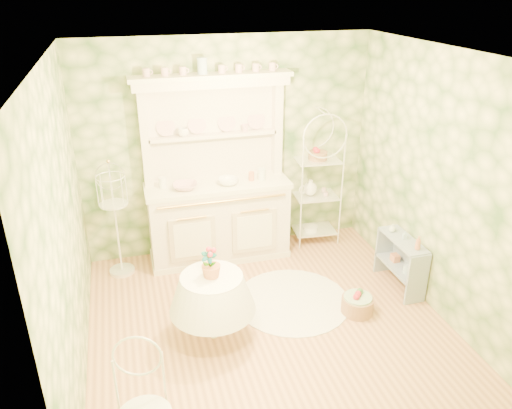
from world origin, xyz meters
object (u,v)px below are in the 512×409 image
object	(u,v)px
bakers_rack	(316,180)
floor_basket	(357,304)
side_shelf	(400,264)
kitchen_dresser	(217,173)
round_table	(213,307)
birdcage_stand	(116,220)

from	to	relation	value
bakers_rack	floor_basket	size ratio (longest dim) A/B	5.30
bakers_rack	side_shelf	xyz separation A→B (m)	(0.53, -1.33, -0.57)
kitchen_dresser	round_table	distance (m)	1.79
round_table	kitchen_dresser	bearing A→B (deg)	76.08
kitchen_dresser	bakers_rack	size ratio (longest dim) A/B	1.32
bakers_rack	round_table	bearing A→B (deg)	-131.36
side_shelf	birdcage_stand	size ratio (longest dim) A/B	0.48
kitchen_dresser	bakers_rack	distance (m)	1.36
round_table	side_shelf	bearing A→B (deg)	8.18
bakers_rack	floor_basket	distance (m)	1.83
birdcage_stand	bakers_rack	bearing A→B (deg)	3.49
side_shelf	round_table	xyz separation A→B (m)	(-2.24, -0.32, 0.07)
round_table	birdcage_stand	distance (m)	1.75
side_shelf	birdcage_stand	xyz separation A→B (m)	(-3.09, 1.17, 0.42)
side_shelf	floor_basket	xyz separation A→B (m)	(-0.68, -0.33, -0.19)
round_table	birdcage_stand	xyz separation A→B (m)	(-0.85, 1.49, 0.35)
side_shelf	round_table	size ratio (longest dim) A/B	0.95
floor_basket	side_shelf	bearing A→B (deg)	25.89
kitchen_dresser	round_table	bearing A→B (deg)	-103.92
side_shelf	round_table	distance (m)	2.27
birdcage_stand	round_table	bearing A→B (deg)	-60.49
side_shelf	birdcage_stand	distance (m)	3.33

